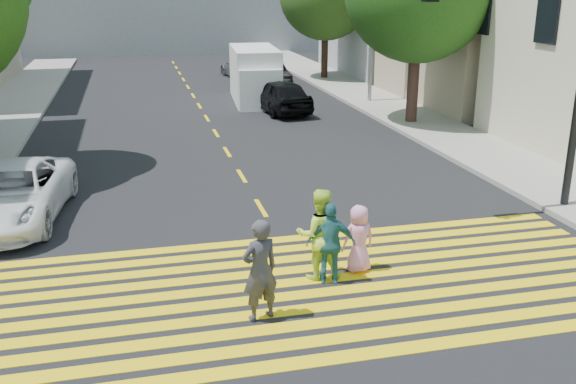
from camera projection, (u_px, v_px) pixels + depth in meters
name	position (u px, v px, depth m)	size (l,w,h in m)	color
ground	(328.00, 319.00, 11.24)	(120.00, 120.00, 0.00)	black
sidewalk_left	(13.00, 108.00, 29.63)	(3.00, 40.00, 0.15)	gray
sidewalk_right	(417.00, 121.00, 26.98)	(3.00, 60.00, 0.15)	gray
crosswalk	(309.00, 287.00, 12.42)	(13.40, 5.30, 0.01)	yellow
lane_line	(196.00, 101.00, 32.02)	(0.12, 34.40, 0.01)	yellow
pedestrian_man	(260.00, 270.00, 11.00)	(0.68, 0.44, 1.86)	#38373D
pedestrian_woman	(319.00, 234.00, 12.57)	(0.90, 0.70, 1.86)	#CCF644
pedestrian_child	(359.00, 239.00, 12.93)	(0.69, 0.45, 1.41)	#E28BC6
pedestrian_extra	(331.00, 243.00, 12.40)	(0.96, 0.40, 1.64)	#286872
white_sedan	(12.00, 193.00, 15.71)	(2.33, 5.05, 1.40)	white
dark_car_near	(280.00, 96.00, 28.91)	(1.79, 4.44, 1.51)	black
silver_car	(242.00, 68.00, 39.57)	(1.72, 4.23, 1.23)	gray
dark_car_parked	(272.00, 73.00, 37.04)	(1.30, 3.74, 1.23)	black
white_van	(255.00, 77.00, 31.33)	(2.51, 5.67, 2.60)	white
traffic_signal	(543.00, 40.00, 15.04)	(4.57, 0.51, 6.70)	black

